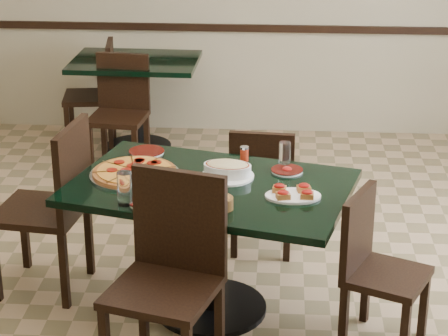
# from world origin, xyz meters

# --- Properties ---
(floor) EXTENTS (5.50, 5.50, 0.00)m
(floor) POSITION_xyz_m (0.00, 0.00, 0.00)
(floor) COLOR #937655
(floor) RESTS_ON ground
(room_shell) EXTENTS (5.50, 5.50, 5.50)m
(room_shell) POSITION_xyz_m (1.02, 1.73, 1.17)
(room_shell) COLOR white
(room_shell) RESTS_ON floor
(main_table) EXTENTS (1.61, 1.24, 0.75)m
(main_table) POSITION_xyz_m (-0.10, -0.29, 0.57)
(main_table) COLOR black
(main_table) RESTS_ON floor
(back_table) EXTENTS (1.01, 0.74, 0.75)m
(back_table) POSITION_xyz_m (-0.91, 2.21, 0.52)
(back_table) COLOR black
(back_table) RESTS_ON floor
(chair_far) EXTENTS (0.41, 0.41, 0.82)m
(chair_far) POSITION_xyz_m (0.16, 0.42, 0.45)
(chair_far) COLOR black
(chair_far) RESTS_ON floor
(chair_near) EXTENTS (0.58, 0.58, 1.00)m
(chair_near) POSITION_xyz_m (-0.24, -0.85, 0.57)
(chair_near) COLOR black
(chair_near) RESTS_ON floor
(chair_right) EXTENTS (0.50, 0.50, 0.81)m
(chair_right) POSITION_xyz_m (0.74, -0.52, 0.45)
(chair_right) COLOR black
(chair_right) RESTS_ON floor
(chair_left) EXTENTS (0.52, 0.52, 0.99)m
(chair_left) POSITION_xyz_m (-0.98, -0.10, 0.56)
(chair_left) COLOR black
(chair_left) RESTS_ON floor
(back_chair_near) EXTENTS (0.45, 0.45, 0.87)m
(back_chair_near) POSITION_xyz_m (-0.96, 1.83, 0.49)
(back_chair_near) COLOR black
(back_chair_near) RESTS_ON floor
(back_chair_left) EXTENTS (0.45, 0.45, 0.87)m
(back_chair_left) POSITION_xyz_m (-1.23, 2.28, 0.48)
(back_chair_left) COLOR black
(back_chair_left) RESTS_ON floor
(pepperoni_pizza) EXTENTS (0.48, 0.48, 0.04)m
(pepperoni_pizza) POSITION_xyz_m (-0.51, -0.20, 0.77)
(pepperoni_pizza) COLOR silver
(pepperoni_pizza) RESTS_ON main_table
(lasagna_casserole) EXTENTS (0.28, 0.28, 0.09)m
(lasagna_casserole) POSITION_xyz_m (-0.02, -0.19, 0.80)
(lasagna_casserole) COLOR white
(lasagna_casserole) RESTS_ON main_table
(bread_basket) EXTENTS (0.24, 0.20, 0.09)m
(bread_basket) POSITION_xyz_m (-0.06, -0.58, 0.79)
(bread_basket) COLOR brown
(bread_basket) RESTS_ON main_table
(bruschetta_platter) EXTENTS (0.30, 0.21, 0.05)m
(bruschetta_platter) POSITION_xyz_m (0.33, -0.43, 0.77)
(bruschetta_platter) COLOR white
(bruschetta_platter) RESTS_ON main_table
(side_plate_near) EXTENTS (0.20, 0.20, 0.02)m
(side_plate_near) POSITION_xyz_m (-0.38, -0.56, 0.76)
(side_plate_near) COLOR white
(side_plate_near) RESTS_ON main_table
(side_plate_far_r) EXTENTS (0.17, 0.17, 0.03)m
(side_plate_far_r) POSITION_xyz_m (0.30, -0.09, 0.76)
(side_plate_far_r) COLOR white
(side_plate_far_r) RESTS_ON main_table
(side_plate_far_l) EXTENTS (0.20, 0.20, 0.02)m
(side_plate_far_l) POSITION_xyz_m (-0.50, 0.14, 0.76)
(side_plate_far_l) COLOR white
(side_plate_far_l) RESTS_ON main_table
(napkin_setting) EXTENTS (0.22, 0.22, 0.01)m
(napkin_setting) POSITION_xyz_m (-0.27, -0.55, 0.75)
(napkin_setting) COLOR white
(napkin_setting) RESTS_ON main_table
(water_glass_a) EXTENTS (0.06, 0.06, 0.14)m
(water_glass_a) POSITION_xyz_m (0.28, -0.01, 0.82)
(water_glass_a) COLOR white
(water_glass_a) RESTS_ON main_table
(water_glass_b) EXTENTS (0.08, 0.08, 0.17)m
(water_glass_b) POSITION_xyz_m (-0.49, -0.58, 0.83)
(water_glass_b) COLOR white
(water_glass_b) RESTS_ON main_table
(pepper_shaker) EXTENTS (0.05, 0.05, 0.08)m
(pepper_shaker) POSITION_xyz_m (0.06, 0.06, 0.79)
(pepper_shaker) COLOR red
(pepper_shaker) RESTS_ON main_table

